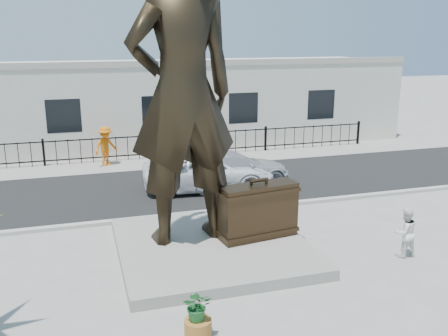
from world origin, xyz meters
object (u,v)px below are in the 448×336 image
object	(u,v)px
suitcase	(258,211)
car_white	(208,171)
statue	(182,94)
tourist	(405,232)

from	to	relation	value
suitcase	car_white	xyz separation A→B (m)	(0.07, 5.81, -0.37)
suitcase	car_white	world-z (taller)	suitcase
suitcase	car_white	bearing A→B (deg)	81.13
statue	tourist	bearing A→B (deg)	150.88
statue	car_white	bearing A→B (deg)	-118.30
statue	tourist	size ratio (longest dim) A/B	5.80
suitcase	tourist	distance (m)	4.08
statue	suitcase	size ratio (longest dim) A/B	3.68
suitcase	statue	bearing A→B (deg)	156.55
suitcase	car_white	size ratio (longest dim) A/B	0.44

